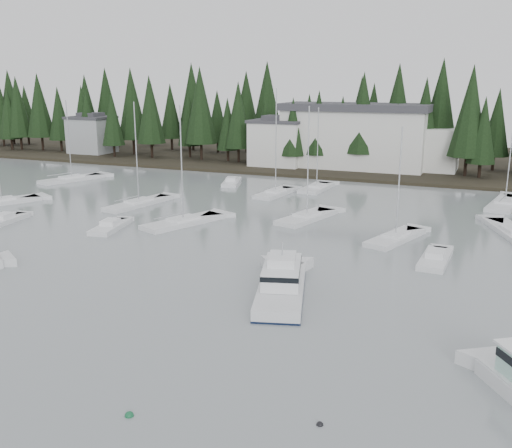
{
  "coord_description": "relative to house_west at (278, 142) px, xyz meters",
  "views": [
    {
      "loc": [
        17.33,
        -15.92,
        15.3
      ],
      "look_at": [
        -2.08,
        30.68,
        2.5
      ],
      "focal_mm": 40.0,
      "sensor_mm": 36.0,
      "label": 1
    }
  ],
  "objects": [
    {
      "name": "sailboat_10",
      "position": [
        37.31,
        -18.33,
        -4.59
      ],
      "size": [
        4.8,
        11.27,
        14.32
      ],
      "rotation": [
        0.0,
        0.0,
        1.39
      ],
      "color": "silver",
      "rests_on": "ground"
    },
    {
      "name": "sailboat_5",
      "position": [
        8.36,
        -23.21,
        -4.56
      ],
      "size": [
        3.71,
        8.66,
        14.79
      ],
      "rotation": [
        0.0,
        0.0,
        1.45
      ],
      "color": "silver",
      "rests_on": "ground"
    },
    {
      "name": "ground",
      "position": [
        18.0,
        -79.0,
        -4.65
      ],
      "size": [
        260.0,
        260.0,
        0.0
      ],
      "primitive_type": "plane",
      "color": "gray",
      "rests_on": "ground"
    },
    {
      "name": "runabout_3",
      "position": [
        -0.79,
        -17.89,
        -4.52
      ],
      "size": [
        4.02,
        6.9,
        1.42
      ],
      "rotation": [
        0.0,
        0.0,
        1.87
      ],
      "color": "silver",
      "rests_on": "ground"
    },
    {
      "name": "runabout_4",
      "position": [
        -1.23,
        -47.11,
        -4.52
      ],
      "size": [
        3.4,
        6.66,
        1.42
      ],
      "rotation": [
        0.0,
        0.0,
        1.77
      ],
      "color": "silver",
      "rests_on": "ground"
    },
    {
      "name": "runabout_1",
      "position": [
        31.58,
        -45.53,
        -4.52
      ],
      "size": [
        2.5,
        6.77,
        1.42
      ],
      "rotation": [
        0.0,
        0.0,
        1.53
      ],
      "color": "silver",
      "rests_on": "ground"
    },
    {
      "name": "sailboat_1",
      "position": [
        27.28,
        -39.89,
        -4.59
      ],
      "size": [
        5.02,
        8.95,
        11.61
      ],
      "rotation": [
        0.0,
        0.0,
        1.26
      ],
      "color": "silver",
      "rests_on": "ground"
    },
    {
      "name": "runabout_0",
      "position": [
        -13.8,
        -49.31,
        -4.52
      ],
      "size": [
        3.01,
        6.46,
        1.42
      ],
      "rotation": [
        0.0,
        0.0,
        1.71
      ],
      "color": "silver",
      "rests_on": "ground"
    },
    {
      "name": "sailboat_2",
      "position": [
        -21.81,
        -41.95,
        -4.6
      ],
      "size": [
        6.75,
        9.59,
        11.18
      ],
      "rotation": [
        0.0,
        0.0,
        1.11
      ],
      "color": "silver",
      "rests_on": "ground"
    },
    {
      "name": "mooring_buoy_green",
      "position": [
        20.74,
        -75.35,
        -4.65
      ],
      "size": [
        0.44,
        0.44,
        0.44
      ],
      "primitive_type": "sphere",
      "color": "#145933",
      "rests_on": "ground"
    },
    {
      "name": "house_far_west",
      "position": [
        -42.0,
        2.0,
        -0.25
      ],
      "size": [
        8.48,
        7.42,
        8.25
      ],
      "color": "#999EA0",
      "rests_on": "ground"
    },
    {
      "name": "harbor_inn",
      "position": [
        15.04,
        3.34,
        1.12
      ],
      "size": [
        29.5,
        11.5,
        10.9
      ],
      "color": "silver",
      "rests_on": "ground"
    },
    {
      "name": "sailboat_4",
      "position": [
        16.59,
        -35.0,
        -4.59
      ],
      "size": [
        5.13,
        9.52,
        13.11
      ],
      "rotation": [
        0.0,
        0.0,
        1.31
      ],
      "color": "silver",
      "rests_on": "ground"
    },
    {
      "name": "sailboat_6",
      "position": [
        -25.13,
        -24.69,
        -4.6
      ],
      "size": [
        6.01,
        10.69,
        12.88
      ],
      "rotation": [
        0.0,
        0.0,
        1.25
      ],
      "color": "silver",
      "rests_on": "ground"
    },
    {
      "name": "conifer_treeline",
      "position": [
        18.0,
        7.0,
        -4.65
      ],
      "size": [
        200.0,
        22.0,
        20.0
      ],
      "primitive_type": null,
      "color": "black",
      "rests_on": "ground"
    },
    {
      "name": "sailboat_7",
      "position": [
        4.82,
        -42.3,
        -4.59
      ],
      "size": [
        6.32,
        10.14,
        13.31
      ],
      "rotation": [
        0.0,
        0.0,
        1.19
      ],
      "color": "silver",
      "rests_on": "ground"
    },
    {
      "name": "mooring_buoy_dark",
      "position": [
        29.2,
        -72.61,
        -4.65
      ],
      "size": [
        0.33,
        0.33,
        0.33
      ],
      "primitive_type": "sphere",
      "color": "black",
      "rests_on": "ground"
    },
    {
      "name": "sailboat_0",
      "position": [
        -5.14,
        -36.0,
        -4.59
      ],
      "size": [
        4.22,
        10.64,
        13.28
      ],
      "rotation": [
        0.0,
        0.0,
        1.41
      ],
      "color": "silver",
      "rests_on": "ground"
    },
    {
      "name": "cabin_cruiser_center",
      "position": [
        21.95,
        -57.95,
        -3.98
      ],
      "size": [
        6.01,
        10.95,
        4.49
      ],
      "rotation": [
        0.0,
        0.0,
        1.85
      ],
      "color": "silver",
      "rests_on": "ground"
    },
    {
      "name": "house_west",
      "position": [
        0.0,
        0.0,
        0.0
      ],
      "size": [
        9.54,
        7.42,
        8.75
      ],
      "color": "silver",
      "rests_on": "ground"
    },
    {
      "name": "far_shore_land",
      "position": [
        18.0,
        18.0,
        -4.65
      ],
      "size": [
        240.0,
        54.0,
        1.0
      ],
      "primitive_type": "cube",
      "color": "black",
      "rests_on": "ground"
    },
    {
      "name": "sailboat_12",
      "position": [
        12.42,
        -17.28,
        -4.59
      ],
      "size": [
        3.33,
        8.24,
        12.14
      ],
      "rotation": [
        0.0,
        0.0,
        1.52
      ],
      "color": "silver",
      "rests_on": "ground"
    }
  ]
}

